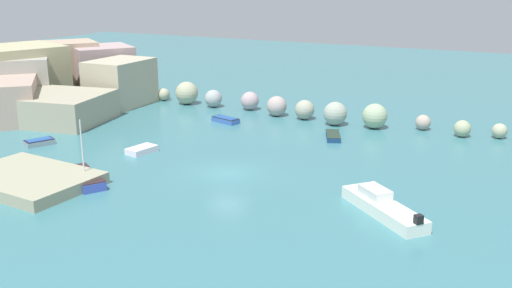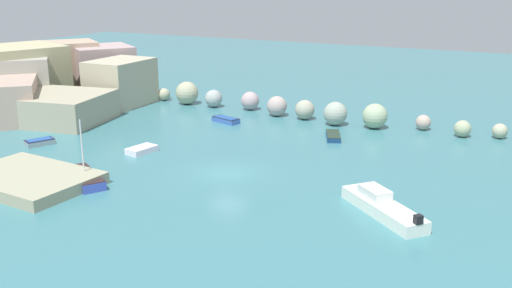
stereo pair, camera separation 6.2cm
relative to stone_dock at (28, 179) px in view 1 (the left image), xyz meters
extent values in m
plane|color=teal|center=(10.92, 8.23, -0.40)|extent=(160.00, 160.00, 0.00)
cube|color=#B2A98A|center=(-18.81, 28.51, 0.97)|extent=(5.58, 4.76, 2.75)
cube|color=#9D9B8F|center=(-20.99, 16.76, 2.30)|extent=(11.60, 11.60, 5.40)
cube|color=tan|center=(-15.88, 12.50, 1.63)|extent=(9.69, 9.84, 4.05)
cube|color=#A49C82|center=(-11.12, 14.23, 0.97)|extent=(9.97, 9.29, 2.75)
cube|color=#B3AA8F|center=(-10.65, 22.86, 2.07)|extent=(5.15, 6.92, 4.95)
cube|color=tan|center=(-21.18, 25.09, 2.65)|extent=(9.09, 9.60, 6.11)
cube|color=#AE9393|center=(-16.85, 27.18, 2.42)|extent=(9.02, 9.01, 5.64)
cube|color=#A4A58D|center=(-23.12, 27.20, 1.23)|extent=(12.13, 12.03, 3.27)
cube|color=tan|center=(-20.91, 18.70, 2.77)|extent=(10.23, 10.31, 6.34)
sphere|color=#B1AC8C|center=(-7.93, 26.89, 0.30)|extent=(1.39, 1.39, 1.39)
sphere|color=#AAA989|center=(-4.53, 26.48, 0.84)|extent=(2.49, 2.49, 2.49)
sphere|color=#9FA5A2|center=(-1.16, 26.52, 0.53)|extent=(1.87, 1.87, 1.87)
sphere|color=#B09A9D|center=(2.95, 27.14, 0.56)|extent=(1.92, 1.92, 1.92)
sphere|color=#AE9D97|center=(6.65, 25.88, 0.61)|extent=(2.03, 2.03, 2.03)
sphere|color=#A2A38E|center=(9.70, 25.83, 0.56)|extent=(1.93, 1.93, 1.93)
sphere|color=#9DA697|center=(13.14, 25.02, 0.71)|extent=(2.23, 2.23, 2.23)
sphere|color=#A0B38F|center=(16.81, 25.54, 0.76)|extent=(2.31, 2.31, 2.31)
sphere|color=#B4A091|center=(20.95, 27.03, 0.29)|extent=(1.39, 1.39, 1.39)
sphere|color=#A4AE89|center=(24.53, 26.10, 0.34)|extent=(1.48, 1.48, 1.48)
sphere|color=#AFB090|center=(27.50, 27.07, 0.26)|extent=(1.31, 1.31, 1.31)
cube|color=#9F9C7F|center=(0.00, 0.00, 0.00)|extent=(9.49, 6.90, 0.80)
cube|color=#86969D|center=(-6.71, 7.41, -0.19)|extent=(2.05, 2.58, 0.42)
cube|color=#1C1937|center=(-6.71, 7.41, 0.05)|extent=(2.01, 2.53, 0.06)
cube|color=#234C93|center=(-6.71, 7.41, 0.06)|extent=(1.74, 2.20, 0.08)
cube|color=#3A5FB1|center=(3.39, 21.18, -0.19)|extent=(3.02, 1.88, 0.43)
cube|color=#192232|center=(3.39, 21.18, 0.06)|extent=(2.96, 1.84, 0.06)
cube|color=#234C93|center=(3.39, 21.18, 0.07)|extent=(2.56, 1.59, 0.08)
cube|color=white|center=(2.32, 9.48, -0.16)|extent=(1.80, 2.61, 0.49)
cube|color=white|center=(22.91, 5.89, -0.02)|extent=(6.25, 5.70, 0.75)
cube|color=silver|center=(22.20, 6.50, 0.66)|extent=(2.35, 2.26, 0.61)
cube|color=black|center=(25.38, 3.76, 0.60)|extent=(0.56, 0.57, 0.50)
cube|color=navy|center=(14.59, 20.46, -0.21)|extent=(2.25, 3.31, 0.39)
cube|color=#223227|center=(14.59, 20.46, 0.02)|extent=(2.21, 3.24, 0.06)
cube|color=#3B4FB5|center=(3.09, 2.15, -0.10)|extent=(4.90, 3.80, 0.60)
cube|color=#302122|center=(3.09, 2.15, 0.23)|extent=(4.81, 3.73, 0.06)
cylinder|color=silver|center=(3.09, 2.15, 2.11)|extent=(0.10, 0.10, 3.84)
camera|label=1|loc=(30.67, -26.26, 13.39)|focal=40.90mm
camera|label=2|loc=(30.73, -26.23, 13.39)|focal=40.90mm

